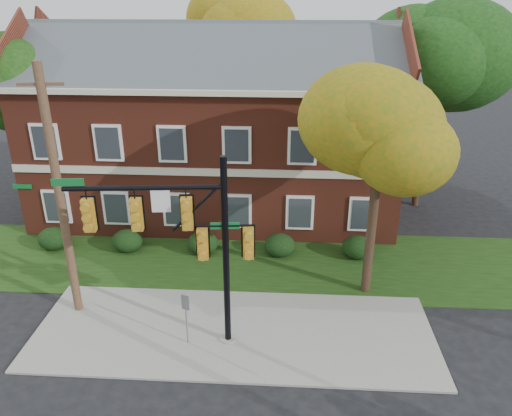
# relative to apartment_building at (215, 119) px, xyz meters

# --- Properties ---
(ground) EXTENTS (120.00, 120.00, 0.00)m
(ground) POSITION_rel_apartment_building_xyz_m (2.00, -11.95, -4.99)
(ground) COLOR black
(ground) RESTS_ON ground
(sidewalk) EXTENTS (14.00, 5.00, 0.08)m
(sidewalk) POSITION_rel_apartment_building_xyz_m (2.00, -10.95, -4.95)
(sidewalk) COLOR gray
(sidewalk) RESTS_ON ground
(grass_strip) EXTENTS (30.00, 6.00, 0.04)m
(grass_strip) POSITION_rel_apartment_building_xyz_m (2.00, -5.95, -4.97)
(grass_strip) COLOR #193811
(grass_strip) RESTS_ON ground
(apartment_building) EXTENTS (18.80, 8.80, 9.74)m
(apartment_building) POSITION_rel_apartment_building_xyz_m (0.00, 0.00, 0.00)
(apartment_building) COLOR maroon
(apartment_building) RESTS_ON ground
(hedge_far_left) EXTENTS (1.40, 1.26, 1.05)m
(hedge_far_left) POSITION_rel_apartment_building_xyz_m (-7.00, -5.25, -4.46)
(hedge_far_left) COLOR black
(hedge_far_left) RESTS_ON ground
(hedge_left) EXTENTS (1.40, 1.26, 1.05)m
(hedge_left) POSITION_rel_apartment_building_xyz_m (-3.50, -5.25, -4.46)
(hedge_left) COLOR black
(hedge_left) RESTS_ON ground
(hedge_center) EXTENTS (1.40, 1.26, 1.05)m
(hedge_center) POSITION_rel_apartment_building_xyz_m (0.00, -5.25, -4.46)
(hedge_center) COLOR black
(hedge_center) RESTS_ON ground
(hedge_right) EXTENTS (1.40, 1.26, 1.05)m
(hedge_right) POSITION_rel_apartment_building_xyz_m (3.50, -5.25, -4.46)
(hedge_right) COLOR black
(hedge_right) RESTS_ON ground
(hedge_far_right) EXTENTS (1.40, 1.26, 1.05)m
(hedge_far_right) POSITION_rel_apartment_building_xyz_m (7.00, -5.25, -4.46)
(hedge_far_right) COLOR black
(hedge_far_right) RESTS_ON ground
(tree_near_right) EXTENTS (4.50, 4.25, 8.58)m
(tree_near_right) POSITION_rel_apartment_building_xyz_m (7.22, -8.09, 1.68)
(tree_near_right) COLOR black
(tree_near_right) RESTS_ON ground
(tree_left_rear) EXTENTS (5.40, 5.10, 8.88)m
(tree_left_rear) POSITION_rel_apartment_building_xyz_m (-9.73, -1.12, 1.69)
(tree_left_rear) COLOR black
(tree_left_rear) RESTS_ON ground
(tree_right_rear) EXTENTS (6.30, 5.95, 10.62)m
(tree_right_rear) POSITION_rel_apartment_building_xyz_m (11.31, 0.86, 3.13)
(tree_right_rear) COLOR black
(tree_right_rear) RESTS_ON ground
(tree_far_rear) EXTENTS (6.84, 6.46, 11.52)m
(tree_far_rear) POSITION_rel_apartment_building_xyz_m (1.34, 7.84, 3.86)
(tree_far_rear) COLOR black
(tree_far_rear) RESTS_ON ground
(traffic_signal) EXTENTS (5.97, 0.84, 6.69)m
(traffic_signal) POSITION_rel_apartment_building_xyz_m (0.66, -11.56, -0.84)
(traffic_signal) COLOR gray
(traffic_signal) RESTS_ON ground
(utility_pole) EXTENTS (1.42, 0.35, 9.14)m
(utility_pole) POSITION_rel_apartment_building_xyz_m (-3.99, -9.95, -0.35)
(utility_pole) COLOR #4E3424
(utility_pole) RESTS_ON ground
(sign_post) EXTENTS (0.28, 0.13, 1.99)m
(sign_post) POSITION_rel_apartment_building_xyz_m (0.50, -11.67, -3.64)
(sign_post) COLOR slate
(sign_post) RESTS_ON ground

